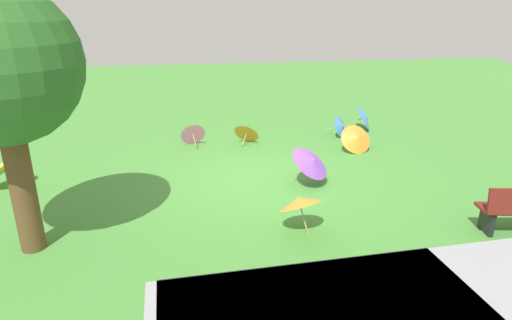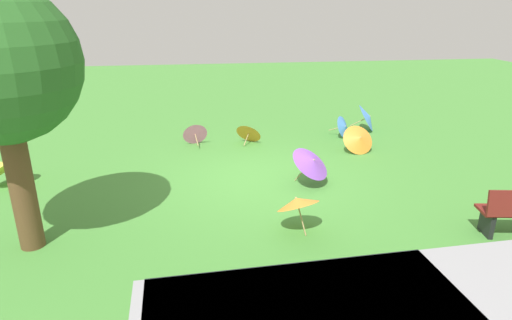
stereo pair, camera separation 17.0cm
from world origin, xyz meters
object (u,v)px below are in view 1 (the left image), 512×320
(parasol_orange_0, at_px, (299,202))
(parasol_blue_1, at_px, (365,117))
(parasol_orange_1, at_px, (357,138))
(parasol_purple_0, at_px, (312,162))
(parasol_pink_0, at_px, (193,134))
(parasol_yellow_0, at_px, (0,167))
(parasol_orange_2, at_px, (247,132))
(parasol_blue_0, at_px, (341,126))

(parasol_orange_0, relative_size, parasol_blue_1, 0.95)
(parasol_orange_1, bearing_deg, parasol_orange_0, 56.13)
(parasol_purple_0, bearing_deg, parasol_pink_0, -52.88)
(parasol_yellow_0, distance_m, parasol_orange_2, 6.11)
(parasol_orange_0, distance_m, parasol_orange_1, 4.68)
(parasol_purple_0, bearing_deg, parasol_orange_0, 67.82)
(parasol_orange_2, bearing_deg, parasol_blue_1, -168.85)
(parasol_blue_0, xyz_separation_m, parasol_blue_1, (-0.97, -0.58, 0.10))
(parasol_purple_0, relative_size, parasol_pink_0, 1.63)
(parasol_yellow_0, distance_m, parasol_orange_1, 8.51)
(parasol_orange_2, height_order, parasol_blue_1, parasol_blue_1)
(parasol_orange_0, height_order, parasol_purple_0, parasol_purple_0)
(parasol_orange_1, bearing_deg, parasol_orange_2, -24.15)
(parasol_blue_1, bearing_deg, parasol_purple_0, 54.09)
(parasol_orange_2, bearing_deg, parasol_pink_0, -2.83)
(parasol_pink_0, xyz_separation_m, parasol_orange_2, (-1.53, 0.08, -0.00))
(parasol_orange_0, height_order, parasol_pink_0, parasol_orange_0)
(parasol_pink_0, bearing_deg, parasol_blue_1, -172.78)
(parasol_yellow_0, height_order, parasol_blue_1, parasol_blue_1)
(parasol_yellow_0, height_order, parasol_purple_0, parasol_purple_0)
(parasol_orange_1, height_order, parasol_purple_0, parasol_purple_0)
(parasol_blue_0, bearing_deg, parasol_pink_0, 1.29)
(parasol_blue_0, distance_m, parasol_pink_0, 4.39)
(parasol_orange_2, bearing_deg, parasol_orange_0, 91.90)
(parasol_yellow_0, bearing_deg, parasol_blue_0, -164.05)
(parasol_blue_0, relative_size, parasol_pink_0, 0.98)
(parasol_yellow_0, distance_m, parasol_blue_1, 9.96)
(parasol_yellow_0, height_order, parasol_orange_1, parasol_yellow_0)
(parasol_yellow_0, xyz_separation_m, parasol_orange_2, (-5.67, -2.26, -0.14))
(parasol_pink_0, bearing_deg, parasol_yellow_0, 29.45)
(parasol_orange_1, distance_m, parasol_purple_0, 2.68)
(parasol_yellow_0, xyz_separation_m, parasol_blue_0, (-8.53, -2.44, -0.14))
(parasol_blue_0, distance_m, parasol_orange_2, 2.86)
(parasol_yellow_0, height_order, parasol_blue_0, parasol_yellow_0)
(parasol_orange_1, distance_m, parasol_orange_2, 3.04)
(parasol_orange_0, height_order, parasol_orange_2, parasol_orange_0)
(parasol_orange_0, relative_size, parasol_purple_0, 0.84)
(parasol_pink_0, distance_m, parasol_orange_2, 1.53)
(parasol_orange_1, relative_size, parasol_orange_2, 1.01)
(parasol_purple_0, relative_size, parasol_blue_0, 1.66)
(parasol_blue_0, xyz_separation_m, parasol_pink_0, (4.38, 0.10, 0.01))
(parasol_orange_2, xyz_separation_m, parasol_blue_1, (-3.82, -0.75, 0.10))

